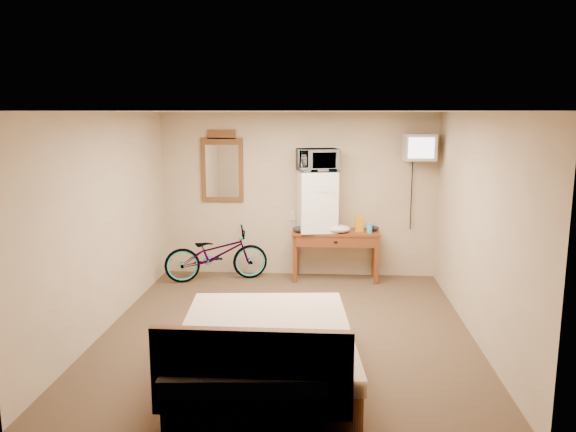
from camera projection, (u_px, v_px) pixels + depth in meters
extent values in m
plane|color=#4B3425|center=(287.00, 329.00, 6.55)|extent=(4.60, 4.60, 0.00)
plane|color=silver|center=(287.00, 111.00, 6.09)|extent=(4.60, 4.60, 0.00)
cube|color=#CCB690|center=(298.00, 195.00, 8.58)|extent=(4.20, 0.04, 2.50)
cube|color=#CCB690|center=(265.00, 286.00, 4.06)|extent=(4.20, 0.04, 2.50)
cube|color=#CCB690|center=(106.00, 222.00, 6.46)|extent=(0.04, 4.60, 2.50)
cube|color=#CCB690|center=(477.00, 227.00, 6.18)|extent=(0.04, 4.60, 2.50)
cube|color=beige|center=(293.00, 216.00, 8.63)|extent=(0.08, 0.01, 0.13)
cube|color=brown|center=(336.00, 232.00, 8.38)|extent=(1.30, 0.52, 0.04)
cube|color=brown|center=(295.00, 259.00, 8.29)|extent=(0.06, 0.06, 0.71)
cube|color=brown|center=(376.00, 261.00, 8.21)|extent=(0.06, 0.06, 0.71)
cube|color=brown|center=(296.00, 253.00, 8.68)|extent=(0.06, 0.06, 0.71)
cube|color=brown|center=(374.00, 254.00, 8.60)|extent=(0.06, 0.06, 0.71)
cube|color=brown|center=(336.00, 242.00, 8.18)|extent=(1.17, 0.06, 0.16)
cube|color=black|center=(336.00, 242.00, 8.16)|extent=(0.05, 0.02, 0.03)
cube|color=white|center=(317.00, 201.00, 8.32)|extent=(0.63, 0.61, 0.89)
cube|color=#ACABA6|center=(317.00, 192.00, 8.02)|extent=(0.54, 0.01, 0.00)
cylinder|color=#ACABA6|center=(303.00, 207.00, 8.08)|extent=(0.02, 0.02, 0.32)
imported|color=white|center=(317.00, 160.00, 8.20)|extent=(0.66, 0.52, 0.33)
cube|color=orange|center=(359.00, 224.00, 8.30)|extent=(0.12, 0.07, 0.24)
cylinder|color=#42B0E0|center=(370.00, 228.00, 8.23)|extent=(0.08, 0.08, 0.14)
ellipsoid|color=white|center=(338.00, 229.00, 8.24)|extent=(0.37, 0.29, 0.11)
ellipsoid|color=black|center=(302.00, 229.00, 8.26)|extent=(0.26, 0.19, 0.10)
ellipsoid|color=black|center=(373.00, 228.00, 8.36)|extent=(0.18, 0.15, 0.08)
cube|color=black|center=(416.00, 152.00, 8.32)|extent=(0.14, 0.02, 0.14)
cylinder|color=black|center=(417.00, 152.00, 8.28)|extent=(0.05, 0.30, 0.05)
cube|color=#ACABA6|center=(419.00, 147.00, 8.05)|extent=(0.46, 0.39, 0.38)
cube|color=white|center=(421.00, 148.00, 7.86)|extent=(0.36, 0.03, 0.29)
cube|color=black|center=(417.00, 146.00, 8.23)|extent=(0.27, 0.03, 0.24)
cube|color=brown|center=(222.00, 170.00, 8.56)|extent=(0.64, 0.04, 0.97)
cube|color=brown|center=(222.00, 134.00, 8.47)|extent=(0.43, 0.04, 0.14)
cube|color=white|center=(222.00, 171.00, 8.55)|extent=(0.51, 0.01, 0.80)
imported|color=black|center=(216.00, 254.00, 8.39)|extent=(1.63, 0.96, 0.81)
cube|color=brown|center=(266.00, 361.00, 5.24)|extent=(1.70, 2.17, 0.40)
cube|color=#F4E4BD|center=(265.00, 336.00, 5.20)|extent=(1.74, 2.21, 0.14)
cube|color=brown|center=(252.00, 373.00, 4.24)|extent=(1.54, 0.08, 0.70)
ellipsoid|color=white|center=(213.00, 351.00, 4.56)|extent=(0.57, 0.35, 0.20)
ellipsoid|color=white|center=(301.00, 353.00, 4.51)|extent=(0.57, 0.35, 0.20)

